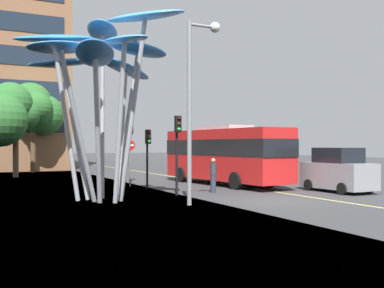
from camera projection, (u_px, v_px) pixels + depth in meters
ground at (263, 203)px, 20.05m from camera, size 120.00×240.00×0.10m
red_bus at (224, 153)px, 28.57m from camera, size 3.31×10.51×3.62m
leaf_sculpture at (101, 56)px, 20.47m from camera, size 7.28×8.36×8.45m
traffic_light_kerb_near at (178, 138)px, 22.45m from camera, size 0.28×0.42×3.86m
traffic_light_kerb_far at (148, 146)px, 25.95m from camera, size 0.28×0.42×3.30m
traffic_light_island_mid at (130, 139)px, 30.52m from camera, size 0.28×0.42×3.96m
car_parked_near at (338, 171)px, 24.26m from camera, size 2.00×3.96×2.30m
car_parked_mid at (261, 166)px, 30.11m from camera, size 1.99×4.26×2.35m
street_lamp at (196, 87)px, 19.04m from camera, size 1.51×0.44×7.58m
tree_pavement_near at (7, 114)px, 34.91m from camera, size 5.08×5.28×7.29m
tree_pavement_far at (36, 110)px, 41.86m from camera, size 4.95×4.85×8.08m
pedestrian at (213, 175)px, 23.87m from camera, size 0.34×0.34×1.76m
no_entry_sign at (130, 156)px, 27.30m from camera, size 0.60×0.12×2.72m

